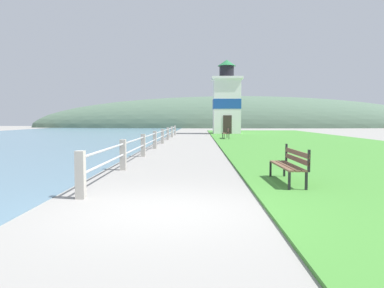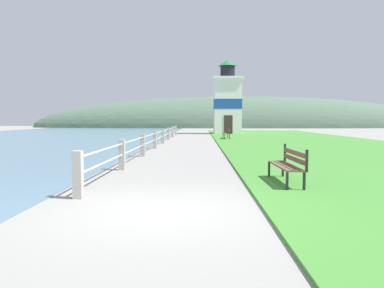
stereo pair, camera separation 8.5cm
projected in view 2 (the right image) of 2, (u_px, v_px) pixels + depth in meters
name	position (u px, v px, depth m)	size (l,w,h in m)	color
ground_plane	(158.00, 211.00, 6.51)	(160.00, 160.00, 0.00)	gray
grass_verge	(310.00, 143.00, 24.27)	(12.00, 53.97, 0.06)	#428433
seawall_railing	(159.00, 137.00, 22.26)	(0.18, 29.76, 0.97)	#A8A399
park_bench_near	(289.00, 163.00, 9.06)	(0.51, 1.99, 0.94)	brown
park_bench_midway	(227.00, 132.00, 29.68)	(0.49, 1.81, 0.94)	brown
lighthouse	(227.00, 102.00, 40.51)	(3.29, 3.29, 7.98)	white
distant_hillside	(238.00, 127.00, 72.14)	(80.00, 16.00, 12.00)	#4C6651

